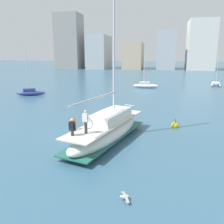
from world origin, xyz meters
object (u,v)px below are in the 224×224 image
object	(u,v)px
main_sailboat	(107,129)
moored_catamaran	(31,92)
moored_sloop_near	(216,84)
seagull	(125,196)
mooring_buoy	(175,125)
moored_sloop_far	(146,85)

from	to	relation	value
main_sailboat	moored_catamaran	bearing A→B (deg)	133.17
moored_sloop_near	seagull	distance (m)	44.12
mooring_buoy	moored_sloop_far	bearing A→B (deg)	99.41
main_sailboat	moored_catamaran	distance (m)	23.96
moored_catamaran	main_sailboat	bearing A→B (deg)	-46.83
moored_sloop_far	mooring_buoy	size ratio (longest dim) A/B	7.29
moored_sloop_near	mooring_buoy	size ratio (longest dim) A/B	6.85
main_sailboat	moored_sloop_near	bearing A→B (deg)	66.67
moored_sloop_far	seagull	xyz separation A→B (m)	(1.31, -37.07, -0.35)
main_sailboat	seagull	world-z (taller)	main_sailboat
main_sailboat	moored_sloop_near	world-z (taller)	main_sailboat
moored_sloop_far	seagull	world-z (taller)	moored_sloop_far
moored_sloop_far	moored_catamaran	world-z (taller)	moored_catamaran
main_sailboat	moored_sloop_far	bearing A→B (deg)	87.85
moored_sloop_near	seagull	bearing A→B (deg)	-106.66
seagull	mooring_buoy	bearing A→B (deg)	76.39
moored_catamaran	mooring_buoy	size ratio (longest dim) A/B	7.65
moored_sloop_near	moored_sloop_far	size ratio (longest dim) A/B	0.94
moored_sloop_near	moored_catamaran	size ratio (longest dim) A/B	0.90
moored_catamaran	mooring_buoy	distance (m)	25.26
main_sailboat	mooring_buoy	bearing A→B (deg)	40.48
main_sailboat	moored_sloop_far	world-z (taller)	main_sailboat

